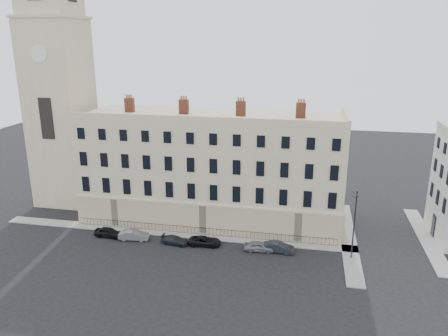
# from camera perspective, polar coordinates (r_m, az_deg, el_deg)

# --- Properties ---
(ground) EXTENTS (160.00, 160.00, 0.00)m
(ground) POSITION_cam_1_polar(r_m,az_deg,el_deg) (52.99, 2.10, -11.74)
(ground) COLOR black
(ground) RESTS_ON ground
(terrace) EXTENTS (36.22, 12.22, 17.00)m
(terrace) POSITION_cam_1_polar(r_m,az_deg,el_deg) (62.06, -1.50, 0.10)
(terrace) COLOR beige
(terrace) RESTS_ON ground
(church_tower) EXTENTS (8.00, 8.13, 44.00)m
(church_tower) POSITION_cam_1_polar(r_m,az_deg,el_deg) (70.93, -20.82, 10.34)
(church_tower) COLOR beige
(church_tower) RESTS_ON ground
(pavement_terrace) EXTENTS (48.00, 2.00, 0.12)m
(pavement_terrace) POSITION_cam_1_polar(r_m,az_deg,el_deg) (59.45, -6.77, -8.46)
(pavement_terrace) COLOR gray
(pavement_terrace) RESTS_ON ground
(pavement_east_return) EXTENTS (2.00, 24.00, 0.12)m
(pavement_east_return) POSITION_cam_1_polar(r_m,az_deg,el_deg) (59.89, 15.90, -8.83)
(pavement_east_return) COLOR gray
(pavement_east_return) RESTS_ON ground
(pavement_adjacent) EXTENTS (2.00, 20.00, 0.12)m
(pavement_adjacent) POSITION_cam_1_polar(r_m,az_deg,el_deg) (63.42, 24.89, -8.33)
(pavement_adjacent) COLOR gray
(pavement_adjacent) RESTS_ON ground
(railings) EXTENTS (35.00, 0.04, 0.96)m
(railings) POSITION_cam_1_polar(r_m,az_deg,el_deg) (58.56, -2.90, -8.24)
(railings) COLOR black
(railings) RESTS_ON ground
(car_a) EXTENTS (3.86, 1.75, 1.29)m
(car_a) POSITION_cam_1_polar(r_m,az_deg,el_deg) (59.94, -14.84, -8.11)
(car_a) COLOR black
(car_a) RESTS_ON ground
(car_b) EXTENTS (4.04, 1.82, 1.29)m
(car_b) POSITION_cam_1_polar(r_m,az_deg,el_deg) (58.37, -11.69, -8.57)
(car_b) COLOR slate
(car_b) RESTS_ON ground
(car_c) EXTENTS (3.82, 1.98, 1.06)m
(car_c) POSITION_cam_1_polar(r_m,az_deg,el_deg) (56.47, -6.43, -9.35)
(car_c) COLOR black
(car_c) RESTS_ON ground
(car_d) EXTENTS (4.17, 2.10, 1.13)m
(car_d) POSITION_cam_1_polar(r_m,az_deg,el_deg) (55.86, -2.50, -9.51)
(car_d) COLOR black
(car_d) RESTS_ON ground
(car_e) EXTENTS (3.77, 1.69, 1.26)m
(car_e) POSITION_cam_1_polar(r_m,az_deg,el_deg) (54.54, 4.61, -10.17)
(car_e) COLOR gray
(car_e) RESTS_ON ground
(car_f) EXTENTS (3.94, 1.62, 1.27)m
(car_f) POSITION_cam_1_polar(r_m,az_deg,el_deg) (54.56, 7.12, -10.23)
(car_f) COLOR #21252D
(car_f) RESTS_ON ground
(streetlamp) EXTENTS (0.77, 1.78, 8.54)m
(streetlamp) POSITION_cam_1_polar(r_m,az_deg,el_deg) (53.00, 16.63, -6.79)
(streetlamp) COLOR #2A292E
(streetlamp) RESTS_ON ground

